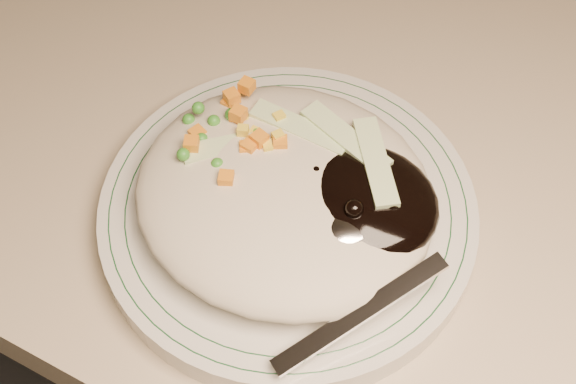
% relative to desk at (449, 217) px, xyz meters
% --- Properties ---
extents(desk, '(1.40, 0.70, 0.74)m').
position_rel_desk_xyz_m(desk, '(0.00, 0.00, 0.00)').
color(desk, tan).
rests_on(desk, ground).
extents(plate, '(0.25, 0.25, 0.02)m').
position_rel_desk_xyz_m(plate, '(-0.07, -0.19, 0.21)').
color(plate, beige).
rests_on(plate, desk).
extents(plate_rim, '(0.23, 0.23, 0.00)m').
position_rel_desk_xyz_m(plate_rim, '(-0.07, -0.19, 0.22)').
color(plate_rim, '#144723').
rests_on(plate_rim, plate).
extents(meal, '(0.21, 0.19, 0.05)m').
position_rel_desk_xyz_m(meal, '(-0.07, -0.19, 0.24)').
color(meal, '#B6AC93').
rests_on(meal, plate).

